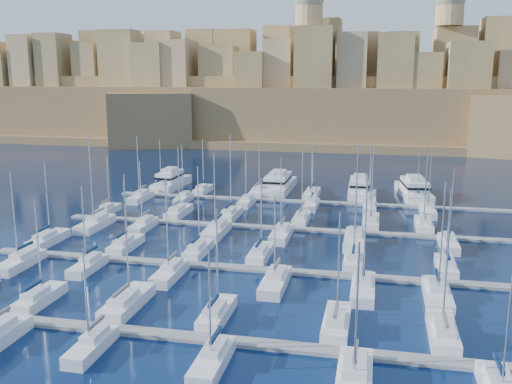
% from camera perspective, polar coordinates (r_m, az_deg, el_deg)
% --- Properties ---
extents(ground, '(600.00, 600.00, 0.00)m').
position_cam_1_polar(ground, '(91.64, 2.46, -5.44)').
color(ground, '#041431').
rests_on(ground, ground).
extents(pontoon_near, '(84.00, 2.00, 0.40)m').
position_cam_1_polar(pontoon_near, '(60.61, -3.15, -14.62)').
color(pontoon_near, slate).
rests_on(pontoon_near, ground).
extents(pontoon_mid_near, '(84.00, 2.00, 0.40)m').
position_cam_1_polar(pontoon_mid_near, '(80.37, 1.01, -7.79)').
color(pontoon_mid_near, slate).
rests_on(pontoon_mid_near, ground).
extents(pontoon_mid_far, '(84.00, 2.00, 0.40)m').
position_cam_1_polar(pontoon_mid_far, '(101.06, 3.42, -3.68)').
color(pontoon_mid_far, slate).
rests_on(pontoon_mid_far, ground).
extents(pontoon_far, '(84.00, 2.00, 0.40)m').
position_cam_1_polar(pontoon_far, '(122.20, 5.00, -0.97)').
color(pontoon_far, slate).
rests_on(pontoon_far, ground).
extents(sailboat_1, '(2.50, 8.33, 13.06)m').
position_cam_1_polar(sailboat_1, '(74.17, -20.82, -9.87)').
color(sailboat_1, silver).
rests_on(sailboat_1, ground).
extents(sailboat_2, '(3.04, 10.13, 15.39)m').
position_cam_1_polar(sailboat_2, '(69.81, -12.76, -10.71)').
color(sailboat_2, silver).
rests_on(sailboat_2, ground).
extents(sailboat_3, '(2.58, 8.61, 12.93)m').
position_cam_1_polar(sailboat_3, '(65.49, -3.95, -12.02)').
color(sailboat_3, silver).
rests_on(sailboat_3, ground).
extents(sailboat_4, '(2.75, 9.16, 13.22)m').
position_cam_1_polar(sailboat_4, '(63.62, 8.05, -12.85)').
color(sailboat_4, silver).
rests_on(sailboat_4, ground).
extents(sailboat_5, '(2.80, 9.32, 12.70)m').
position_cam_1_polar(sailboat_5, '(64.03, 18.16, -13.19)').
color(sailboat_5, silver).
rests_on(sailboat_5, ground).
extents(sailboat_8, '(2.34, 7.79, 11.15)m').
position_cam_1_polar(sailboat_8, '(60.65, -16.09, -14.54)').
color(sailboat_8, silver).
rests_on(sailboat_8, ground).
extents(sailboat_9, '(2.55, 8.49, 12.52)m').
position_cam_1_polar(sailboat_9, '(55.94, -4.38, -16.43)').
color(sailboat_9, silver).
rests_on(sailboat_9, ground).
extents(sailboat_10, '(3.09, 10.31, 13.90)m').
position_cam_1_polar(sailboat_10, '(53.29, 9.79, -18.08)').
color(sailboat_10, silver).
rests_on(sailboat_10, ground).
extents(sailboat_12, '(2.78, 9.27, 13.73)m').
position_cam_1_polar(sailboat_12, '(98.71, -20.07, -4.45)').
color(sailboat_12, silver).
rests_on(sailboat_12, ground).
extents(sailboat_13, '(2.67, 8.91, 12.19)m').
position_cam_1_polar(sailboat_13, '(92.16, -12.91, -5.16)').
color(sailboat_13, silver).
rests_on(sailboat_13, ground).
extents(sailboat_14, '(2.55, 8.51, 13.85)m').
position_cam_1_polar(sailboat_14, '(87.70, -5.80, -5.78)').
color(sailboat_14, silver).
rests_on(sailboat_14, ground).
extents(sailboat_15, '(2.67, 8.91, 12.39)m').
position_cam_1_polar(sailboat_15, '(85.52, 0.44, -6.19)').
color(sailboat_15, silver).
rests_on(sailboat_15, ground).
extents(sailboat_16, '(2.69, 8.96, 14.10)m').
position_cam_1_polar(sailboat_16, '(83.98, 9.74, -6.70)').
color(sailboat_16, silver).
rests_on(sailboat_16, ground).
extents(sailboat_17, '(2.54, 8.46, 12.00)m').
position_cam_1_polar(sailboat_17, '(84.31, 18.48, -7.09)').
color(sailboat_17, silver).
rests_on(sailboat_17, ground).
extents(sailboat_18, '(2.79, 9.29, 14.23)m').
position_cam_1_polar(sailboat_18, '(88.60, -22.48, -6.46)').
color(sailboat_18, silver).
rests_on(sailboat_18, ground).
extents(sailboat_19, '(2.44, 8.12, 12.48)m').
position_cam_1_polar(sailboat_19, '(83.83, -16.43, -7.07)').
color(sailboat_19, silver).
rests_on(sailboat_19, ground).
extents(sailboat_20, '(2.67, 8.90, 14.15)m').
position_cam_1_polar(sailboat_20, '(78.53, -8.60, -7.98)').
color(sailboat_20, silver).
rests_on(sailboat_20, ground).
extents(sailboat_21, '(2.89, 9.64, 12.57)m').
position_cam_1_polar(sailboat_21, '(74.52, 1.94, -8.96)').
color(sailboat_21, silver).
rests_on(sailboat_21, ground).
extents(sailboat_22, '(2.89, 9.62, 15.70)m').
position_cam_1_polar(sailboat_22, '(73.52, 10.66, -9.44)').
color(sailboat_22, silver).
rests_on(sailboat_22, ground).
extents(sailboat_23, '(3.04, 10.15, 15.09)m').
position_cam_1_polar(sailboat_23, '(73.69, 17.68, -9.76)').
color(sailboat_23, silver).
rests_on(sailboat_23, ground).
extents(sailboat_24, '(2.21, 7.37, 11.30)m').
position_cam_1_polar(sailboat_24, '(116.34, -14.54, -1.71)').
color(sailboat_24, silver).
rests_on(sailboat_24, ground).
extents(sailboat_25, '(2.81, 9.37, 13.61)m').
position_cam_1_polar(sailboat_25, '(111.65, -7.75, -1.98)').
color(sailboat_25, silver).
rests_on(sailboat_25, ground).
extents(sailboat_26, '(2.82, 9.41, 16.20)m').
position_cam_1_polar(sailboat_26, '(108.65, -2.61, -2.26)').
color(sailboat_26, silver).
rests_on(sailboat_26, ground).
extents(sailboat_27, '(2.60, 8.68, 13.76)m').
position_cam_1_polar(sailboat_27, '(105.75, 4.55, -2.69)').
color(sailboat_27, silver).
rests_on(sailboat_27, ground).
extents(sailboat_28, '(2.93, 9.76, 14.71)m').
position_cam_1_polar(sailboat_28, '(105.42, 11.40, -2.93)').
color(sailboat_28, silver).
rests_on(sailboat_28, ground).
extents(sailboat_29, '(2.86, 9.54, 13.52)m').
position_cam_1_polar(sailboat_29, '(105.67, 16.43, -3.15)').
color(sailboat_29, silver).
rests_on(sailboat_29, ground).
extents(sailboat_30, '(3.13, 10.43, 17.32)m').
position_cam_1_polar(sailboat_30, '(105.89, -15.76, -3.06)').
color(sailboat_30, silver).
rests_on(sailboat_30, ground).
extents(sailboat_31, '(2.57, 8.58, 12.60)m').
position_cam_1_polar(sailboat_31, '(102.96, -11.19, -3.29)').
color(sailboat_31, silver).
rests_on(sailboat_31, ground).
extents(sailboat_32, '(3.06, 10.21, 14.47)m').
position_cam_1_polar(sailboat_32, '(97.73, -4.00, -3.89)').
color(sailboat_32, silver).
rests_on(sailboat_32, ground).
extents(sailboat_33, '(2.87, 9.56, 14.21)m').
position_cam_1_polar(sailboat_33, '(95.62, 2.54, -4.23)').
color(sailboat_33, silver).
rests_on(sailboat_33, ground).
extents(sailboat_34, '(3.27, 10.89, 16.72)m').
position_cam_1_polar(sailboat_34, '(93.82, 9.85, -4.69)').
color(sailboat_34, silver).
rests_on(sailboat_34, ground).
extents(sailboat_35, '(2.63, 8.76, 13.08)m').
position_cam_1_polar(sailboat_35, '(95.50, 18.69, -4.89)').
color(sailboat_35, silver).
rests_on(sailboat_35, ground).
extents(sailboat_36, '(2.29, 7.62, 12.34)m').
position_cam_1_polar(sailboat_36, '(135.15, -9.54, 0.37)').
color(sailboat_36, silver).
rests_on(sailboat_36, ground).
extents(sailboat_37, '(2.52, 8.41, 12.82)m').
position_cam_1_polar(sailboat_37, '(132.12, -5.35, 0.22)').
color(sailboat_37, silver).
rests_on(sailboat_37, ground).
extents(sailboat_38, '(2.85, 9.51, 14.70)m').
position_cam_1_polar(sailboat_38, '(129.37, 0.25, 0.04)').
color(sailboat_38, silver).
rests_on(sailboat_38, ground).
extents(sailboat_39, '(3.00, 10.00, 15.25)m').
position_cam_1_polar(sailboat_39, '(127.72, 5.61, -0.17)').
color(sailboat_39, silver).
rests_on(sailboat_39, ground).
extents(sailboat_40, '(2.99, 9.97, 13.76)m').
position_cam_1_polar(sailboat_40, '(126.95, 11.24, -0.42)').
color(sailboat_40, silver).
rests_on(sailboat_40, ground).
extents(sailboat_41, '(2.95, 9.85, 15.85)m').
position_cam_1_polar(sailboat_41, '(127.18, 15.81, -0.61)').
color(sailboat_41, silver).
rests_on(sailboat_41, ground).
extents(sailboat_42, '(2.79, 9.31, 14.46)m').
position_cam_1_polar(sailboat_42, '(126.11, -11.48, -0.51)').
color(sailboat_42, silver).
rests_on(sailboat_42, ground).
extents(sailboat_43, '(2.28, 7.60, 12.56)m').
position_cam_1_polar(sailboat_43, '(123.41, -7.24, -0.65)').
color(sailboat_43, silver).
rests_on(sailboat_43, ground).
extents(sailboat_44, '(2.46, 8.22, 11.85)m').
position_cam_1_polar(sailboat_44, '(119.30, -0.96, -0.99)').
color(sailboat_44, silver).
rests_on(sailboat_44, ground).
extents(sailboat_45, '(2.51, 8.35, 12.51)m').
position_cam_1_polar(sailboat_45, '(116.97, 5.57, -1.30)').
color(sailboat_45, silver).
rests_on(sailboat_45, ground).
extents(sailboat_46, '(2.57, 8.57, 11.62)m').
position_cam_1_polar(sailboat_46, '(116.18, 11.29, -1.57)').
color(sailboat_46, silver).
rests_on(sailboat_46, ground).
extents(sailboat_47, '(2.80, 9.32, 13.66)m').
position_cam_1_polar(sailboat_47, '(116.25, 16.80, -1.83)').
color(sailboat_47, silver).
rests_on(sailboat_47, ground).
extents(motor_yacht_a, '(5.08, 15.85, 5.25)m').
position_cam_1_polar(motor_yacht_a, '(138.59, -8.51, 1.11)').
color(motor_yacht_a, silver).
rests_on(motor_yacht_a, ground).
extents(motor_yacht_b, '(5.90, 19.06, 5.25)m').
position_cam_1_polar(motor_yacht_b, '(133.30, 2.26, 0.81)').
color(motor_yacht_b, silver).
rests_on(motor_yacht_b, ground).
extents(motor_yacht_c, '(5.12, 15.78, 5.25)m').
position_cam_1_polar(motor_yacht_c, '(129.89, 10.26, 0.33)').
color(motor_yacht_c, silver).
rests_on(motor_yacht_c, ground).
extents(motor_yacht_d, '(7.91, 19.15, 5.25)m').
position_cam_1_polar(motor_yacht_d, '(131.48, 15.51, 0.23)').
color(motor_yacht_d, silver).
rests_on(motor_yacht_d, ground).
extents(fortified_city, '(460.00, 108.95, 59.52)m').
position_cam_1_polar(fortified_city, '(242.33, 8.73, 8.75)').
color(fortified_city, brown).
rests_on(fortified_city, ground).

